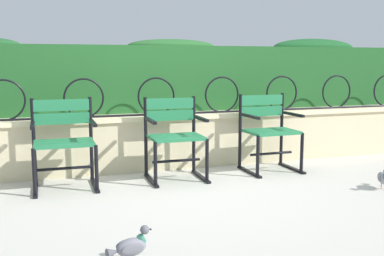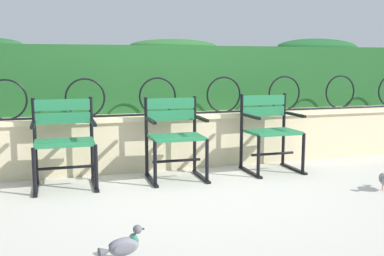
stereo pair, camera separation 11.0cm
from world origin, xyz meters
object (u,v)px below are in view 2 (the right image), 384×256
Objects in this scene: park_chair_centre at (175,135)px; park_chair_left at (64,139)px; park_chair_right at (270,129)px; pigeon_near_chairs at (123,246)px.

park_chair_left is at bearing 178.97° from park_chair_centre.
pigeon_near_chairs is (-1.92, -1.90, -0.34)m from park_chair_right.
park_chair_centre is at bearing 66.13° from pigeon_near_chairs.
park_chair_right reaches higher than pigeon_near_chairs.
park_chair_left is 1.01× the size of park_chair_right.
park_chair_centre reaches higher than pigeon_near_chairs.
park_chair_right is (1.09, 0.02, 0.00)m from park_chair_centre.
park_chair_left is at bearing -179.88° from park_chair_right.
park_chair_left reaches higher than pigeon_near_chairs.
park_chair_centre is 0.99× the size of park_chair_right.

